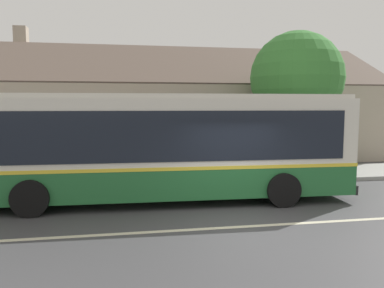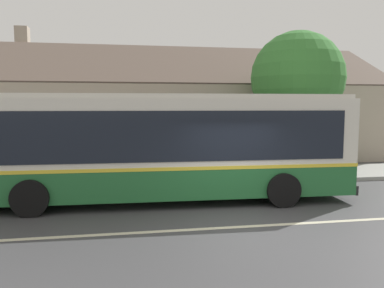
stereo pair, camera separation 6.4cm
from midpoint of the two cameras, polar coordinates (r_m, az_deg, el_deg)
The scene contains 7 objects.
ground_plane at distance 9.43m, azimuth 8.56°, elevation -12.34°, with size 300.00×300.00×0.00m, color #424244.
sidewalk_far at distance 15.04m, azimuth 1.36°, elevation -5.06°, with size 60.00×3.00×0.15m, color #9E9E99.
lane_divider_stripe at distance 9.43m, azimuth 8.56°, elevation -12.32°, with size 60.00×0.16×0.01m, color beige.
community_building at distance 22.46m, azimuth -6.97°, elevation 3.76°, with size 25.98×10.17×7.44m.
transit_bus at distance 11.48m, azimuth -5.73°, elevation -0.06°, with size 12.12×3.05×3.26m.
street_tree_primary at distance 17.15m, azimuth 15.88°, elevation 9.35°, with size 4.04×4.04×6.15m.
bus_stop_sign at distance 15.12m, azimuth 16.71°, elevation 0.74°, with size 0.36×0.07×2.40m.
Camera 2 is at (-2.82, -8.49, 2.95)m, focal length 35.00 mm.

